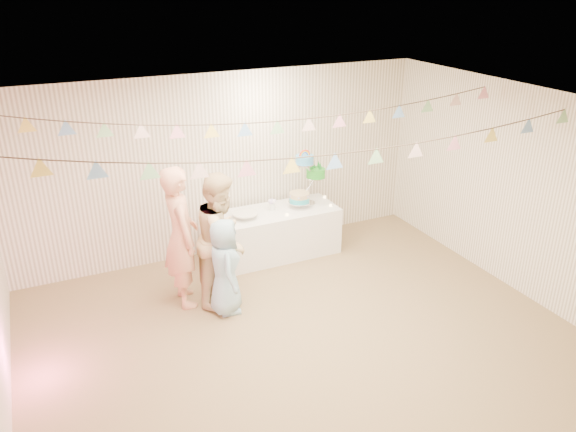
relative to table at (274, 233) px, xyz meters
name	(u,v)px	position (x,y,z in m)	size (l,w,h in m)	color
floor	(302,337)	(-0.54, -2.01, -0.34)	(6.00, 6.00, 0.00)	olive
ceiling	(305,110)	(-0.54, -2.01, 2.26)	(6.00, 6.00, 0.00)	silver
back_wall	(224,165)	(-0.54, 0.49, 0.96)	(6.00, 6.00, 0.00)	white
front_wall	(469,377)	(-0.54, -4.51, 0.96)	(6.00, 6.00, 0.00)	white
right_wall	(518,190)	(2.46, -2.01, 0.96)	(5.00, 5.00, 0.00)	white
table	(274,233)	(0.00, 0.00, 0.00)	(1.83, 0.73, 0.69)	white
cake_stand	(307,175)	(0.55, 0.05, 0.80)	(0.70, 0.41, 0.78)	silver
cake_bottom	(300,197)	(0.40, -0.01, 0.49)	(0.31, 0.31, 0.15)	#2AB2C5
cake_middle	(315,173)	(0.73, 0.14, 0.76)	(0.27, 0.27, 0.22)	green
cake_top_tier	(305,160)	(0.49, 0.02, 1.03)	(0.25, 0.25, 0.19)	#4299D0
platter	(245,213)	(-0.45, -0.05, 0.42)	(0.35, 0.35, 0.02)	white
posy	(272,201)	(-0.01, 0.05, 0.49)	(0.14, 0.14, 0.16)	white
person_adult_a	(181,237)	(-1.52, -0.69, 0.55)	(0.65, 0.43, 1.78)	#E99C7A
person_adult_b	(222,239)	(-1.06, -0.84, 0.49)	(0.81, 0.63, 1.68)	#DBB987
person_child	(225,267)	(-1.13, -1.12, 0.26)	(0.59, 0.38, 1.21)	#93BBD1
bunting_back	(261,112)	(-0.54, -0.91, 2.01)	(5.60, 1.10, 0.40)	pink
bunting_front	(314,144)	(-0.54, -2.21, 1.98)	(5.60, 0.90, 0.36)	#72A5E5
tealight_0	(224,224)	(-0.80, -0.15, 0.36)	(0.04, 0.04, 0.03)	#FFD88C
tealight_1	(246,210)	(-0.35, 0.18, 0.36)	(0.04, 0.04, 0.03)	#FFD88C
tealight_2	(287,215)	(0.10, -0.22, 0.36)	(0.04, 0.04, 0.03)	#FFD88C
tealight_3	(290,201)	(0.35, 0.22, 0.36)	(0.04, 0.04, 0.03)	#FFD88C
tealight_4	(331,205)	(0.82, -0.18, 0.36)	(0.04, 0.04, 0.03)	#FFD88C
tealight_5	(325,197)	(0.90, 0.15, 0.36)	(0.04, 0.04, 0.03)	#FFD88C
tealight_6	(229,223)	(-0.73, -0.15, 0.36)	(0.04, 0.04, 0.03)	#FFD88C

